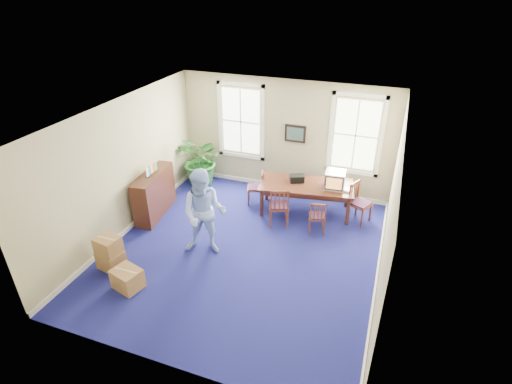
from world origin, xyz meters
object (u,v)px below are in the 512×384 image
(credenza, at_px, (154,193))
(cardboard_boxes, at_px, (120,251))
(crt_tv, at_px, (335,180))
(man, at_px, (204,213))
(chair_near_left, at_px, (279,205))
(conference_table, at_px, (305,198))
(potted_plant, at_px, (202,161))

(credenza, relative_size, cardboard_boxes, 1.12)
(crt_tv, height_order, man, man)
(crt_tv, xyz_separation_m, chair_near_left, (-1.19, -0.87, -0.51))
(credenza, bearing_deg, chair_near_left, 3.89)
(conference_table, relative_size, man, 1.17)
(credenza, xyz_separation_m, potted_plant, (0.42, 1.92, 0.15))
(crt_tv, relative_size, potted_plant, 0.35)
(chair_near_left, relative_size, credenza, 0.67)
(chair_near_left, bearing_deg, crt_tv, -163.67)
(chair_near_left, relative_size, potted_plant, 0.69)
(cardboard_boxes, bearing_deg, conference_table, 48.51)
(crt_tv, height_order, credenza, crt_tv)
(credenza, distance_m, potted_plant, 1.97)
(chair_near_left, distance_m, potted_plant, 3.05)
(conference_table, bearing_deg, cardboard_boxes, -140.88)
(man, distance_m, cardboard_boxes, 1.95)
(potted_plant, bearing_deg, crt_tv, -6.17)
(conference_table, height_order, credenza, credenza)
(credenza, bearing_deg, potted_plant, 70.43)
(conference_table, distance_m, credenza, 3.94)
(conference_table, distance_m, potted_plant, 3.30)
(conference_table, xyz_separation_m, chair_near_left, (-0.49, -0.81, 0.12))
(chair_near_left, height_order, credenza, credenza)
(potted_plant, height_order, cardboard_boxes, potted_plant)
(conference_table, height_order, crt_tv, crt_tv)
(crt_tv, height_order, potted_plant, potted_plant)
(conference_table, height_order, cardboard_boxes, conference_table)
(crt_tv, distance_m, cardboard_boxes, 5.35)
(crt_tv, bearing_deg, cardboard_boxes, -141.39)
(cardboard_boxes, bearing_deg, crt_tv, 43.19)
(cardboard_boxes, bearing_deg, potted_plant, 91.13)
(conference_table, distance_m, man, 3.05)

